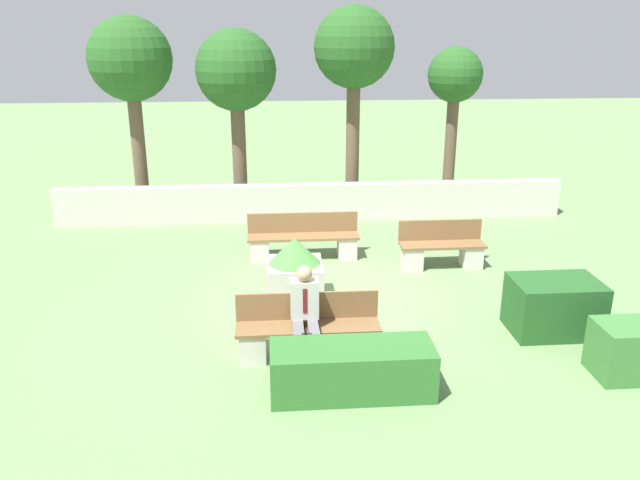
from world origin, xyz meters
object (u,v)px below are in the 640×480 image
(tree_center_left, at_px, (236,74))
(tree_center_right, at_px, (354,52))
(planter_corner_left, at_px, (295,271))
(bench_front, at_px, (308,333))
(tree_rightmost, at_px, (455,81))
(tree_leftmost, at_px, (131,63))
(bench_right_side, at_px, (303,241))
(person_seated_man, at_px, (305,311))
(bench_left_side, at_px, (442,251))

(tree_center_left, height_order, tree_center_right, tree_center_right)
(tree_center_right, bearing_deg, planter_corner_left, -106.36)
(bench_front, height_order, tree_rightmost, tree_rightmost)
(planter_corner_left, height_order, tree_center_left, tree_center_left)
(tree_leftmost, relative_size, tree_center_left, 1.06)
(bench_front, xyz_separation_m, bench_right_side, (0.14, 3.92, 0.01))
(bench_right_side, distance_m, planter_corner_left, 2.06)
(bench_right_side, xyz_separation_m, tree_leftmost, (-3.80, 3.68, 3.22))
(person_seated_man, bearing_deg, planter_corner_left, 91.71)
(person_seated_man, bearing_deg, bench_front, 71.39)
(bench_front, height_order, person_seated_man, person_seated_man)
(tree_leftmost, bearing_deg, person_seated_man, -64.94)
(bench_front, distance_m, tree_center_right, 8.50)
(bench_left_side, relative_size, planter_corner_left, 1.45)
(tree_leftmost, bearing_deg, bench_right_side, -44.02)
(planter_corner_left, bearing_deg, tree_rightmost, 55.92)
(planter_corner_left, relative_size, tree_leftmost, 0.24)
(planter_corner_left, height_order, tree_center_right, tree_center_right)
(bench_right_side, relative_size, planter_corner_left, 1.98)
(person_seated_man, distance_m, tree_center_left, 8.30)
(bench_front, height_order, bench_right_side, same)
(bench_left_side, bearing_deg, tree_rightmost, 79.08)
(tree_center_left, distance_m, tree_center_right, 2.86)
(bench_right_side, relative_size, tree_center_left, 0.50)
(bench_right_side, relative_size, tree_center_right, 0.45)
(person_seated_man, distance_m, planter_corner_left, 2.04)
(bench_left_side, distance_m, tree_center_left, 6.68)
(bench_left_side, relative_size, tree_center_left, 0.37)
(bench_front, height_order, tree_center_right, tree_center_right)
(tree_center_left, bearing_deg, person_seated_man, -81.28)
(bench_left_side, relative_size, tree_rightmost, 0.41)
(bench_front, distance_m, bench_right_side, 3.92)
(bench_left_side, xyz_separation_m, tree_center_left, (-3.99, 4.45, 2.98))
(person_seated_man, bearing_deg, tree_center_right, 78.19)
(person_seated_man, relative_size, tree_rightmost, 0.35)
(person_seated_man, height_order, tree_center_left, tree_center_left)
(person_seated_man, xyz_separation_m, tree_center_right, (1.62, 7.75, 3.04))
(bench_front, xyz_separation_m, tree_leftmost, (-3.67, 7.60, 3.23))
(bench_left_side, height_order, tree_center_left, tree_center_left)
(bench_front, height_order, tree_leftmost, tree_leftmost)
(bench_right_side, xyz_separation_m, person_seated_man, (-0.19, -4.06, 0.40))
(tree_leftmost, bearing_deg, tree_center_right, 0.10)
(tree_center_left, bearing_deg, tree_center_right, -1.31)
(planter_corner_left, bearing_deg, bench_right_side, 83.08)
(tree_center_right, bearing_deg, tree_center_left, 178.69)
(tree_center_left, bearing_deg, bench_front, -80.78)
(tree_leftmost, distance_m, tree_rightmost, 8.01)
(bench_left_side, relative_size, tree_leftmost, 0.35)
(tree_leftmost, relative_size, tree_center_right, 0.95)
(planter_corner_left, xyz_separation_m, tree_center_left, (-1.14, 5.78, 2.77))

